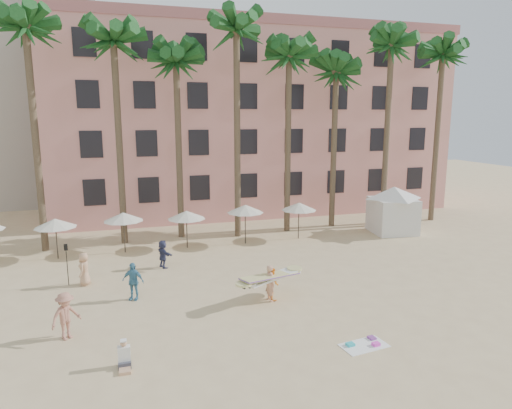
{
  "coord_description": "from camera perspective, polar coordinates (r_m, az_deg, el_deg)",
  "views": [
    {
      "loc": [
        -4.91,
        -16.97,
        8.66
      ],
      "look_at": [
        1.87,
        6.0,
        4.0
      ],
      "focal_mm": 32.0,
      "sensor_mm": 36.0,
      "label": 1
    }
  ],
  "objects": [
    {
      "name": "beachgoers",
      "position": [
        23.19,
        -17.46,
        -9.07
      ],
      "size": [
        5.65,
        9.13,
        1.92
      ],
      "color": "tan",
      "rests_on": "ground"
    },
    {
      "name": "beach_towel",
      "position": [
        18.8,
        13.43,
        -16.63
      ],
      "size": [
        1.92,
        1.24,
        0.14
      ],
      "color": "white",
      "rests_on": "ground"
    },
    {
      "name": "carrier_white",
      "position": [
        22.11,
        1.99,
        -9.67
      ],
      "size": [
        2.8,
        1.65,
        1.57
      ],
      "color": "orange",
      "rests_on": "ground"
    },
    {
      "name": "seated_man",
      "position": [
        17.41,
        -16.13,
        -17.99
      ],
      "size": [
        0.44,
        0.77,
        1.0
      ],
      "color": "#3F3F4C",
      "rests_on": "ground"
    },
    {
      "name": "cabana",
      "position": [
        35.6,
        16.77,
        -0.14
      ],
      "size": [
        5.0,
        5.0,
        3.5
      ],
      "color": "silver",
      "rests_on": "ground"
    },
    {
      "name": "palm_row",
      "position": [
        32.71,
        -7.15,
        18.5
      ],
      "size": [
        44.4,
        5.4,
        16.3
      ],
      "color": "brown",
      "rests_on": "ground"
    },
    {
      "name": "carrier_yellow",
      "position": [
        21.86,
        1.8,
        -9.49
      ],
      "size": [
        3.26,
        2.01,
        1.77
      ],
      "color": "tan",
      "rests_on": "ground"
    },
    {
      "name": "ground",
      "position": [
        19.68,
        -0.3,
        -15.1
      ],
      "size": [
        120.0,
        120.0,
        0.0
      ],
      "primitive_type": "plane",
      "color": "#D1B789",
      "rests_on": "ground"
    },
    {
      "name": "umbrella_row",
      "position": [
        30.2,
        -12.46,
        -1.35
      ],
      "size": [
        22.5,
        2.7,
        2.73
      ],
      "color": "#332B23",
      "rests_on": "ground"
    },
    {
      "name": "paddle",
      "position": [
        25.58,
        -22.58,
        -6.33
      ],
      "size": [
        0.18,
        0.04,
        2.23
      ],
      "color": "black",
      "rests_on": "ground"
    },
    {
      "name": "pink_hotel",
      "position": [
        44.6,
        -0.97,
        10.16
      ],
      "size": [
        35.0,
        14.0,
        16.0
      ],
      "primitive_type": "cube",
      "color": "pink",
      "rests_on": "ground"
    }
  ]
}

